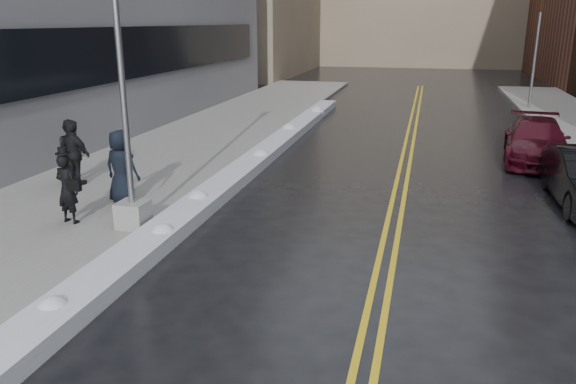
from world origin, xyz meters
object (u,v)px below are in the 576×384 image
Objects in this scene: lamppost at (126,125)px; pedestrian_d at (75,154)px; traffic_signal at (536,47)px; car_maroon at (536,141)px; pedestrian_b at (72,151)px; pedestrian_fedora at (67,189)px; pedestrian_c at (121,167)px.

pedestrian_d is (-3.31, 2.75, -1.47)m from lamppost.
traffic_signal reaches higher than car_maroon.
pedestrian_b is at bearing -148.26° from car_maroon.
pedestrian_d is (-1.71, 2.84, 0.09)m from pedestrian_fedora.
pedestrian_c is 2.42m from pedestrian_d.
lamppost is 4.95m from pedestrian_b.
pedestrian_b is at bearing -24.64° from pedestrian_c.
pedestrian_fedora is at bearing -121.25° from traffic_signal.
pedestrian_d reaches higher than car_maroon.
pedestrian_b is (-3.60, 3.07, -1.46)m from lamppost.
pedestrian_d is 15.15m from car_maroon.
lamppost reaches higher than traffic_signal.
lamppost is 14.16m from car_maroon.
car_maroon is (13.47, 6.94, -0.34)m from pedestrian_d.
pedestrian_fedora is 3.74m from pedestrian_b.
pedestrian_d is at bearing -128.13° from traffic_signal.
lamppost is 1.53× the size of car_maroon.
lamppost is at bearing 150.65° from pedestrian_d.
lamppost is 2.45m from pedestrian_c.
car_maroon is (-1.64, -12.31, -2.68)m from traffic_signal.
pedestrian_c is (-1.17, 1.61, -1.42)m from lamppost.
pedestrian_c is 1.05× the size of pedestrian_d.
lamppost is at bearing 132.45° from pedestrian_c.
pedestrian_b is 0.43m from pedestrian_d.
traffic_signal is 24.51m from pedestrian_b.
pedestrian_fedora is at bearing -176.89° from lamppost.
pedestrian_d is 0.37× the size of car_maroon.
lamppost reaches higher than car_maroon.
car_maroon is at bearing -129.90° from pedestrian_fedora.
pedestrian_b reaches higher than pedestrian_fedora.
lamppost reaches higher than pedestrian_fedora.
pedestrian_c is at bearing -122.47° from traffic_signal.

